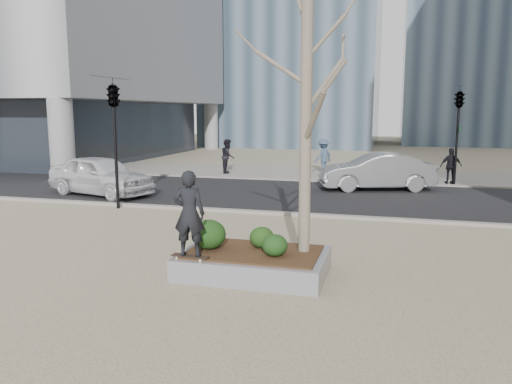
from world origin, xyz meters
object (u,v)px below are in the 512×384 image
(skateboarder, at_px, (189,213))
(police_car, at_px, (101,175))
(planter, at_px, (254,263))
(skateboard, at_px, (190,257))

(skateboarder, xyz_separation_m, police_car, (-7.47, 8.62, -0.56))
(planter, relative_size, skateboard, 3.85)
(skateboarder, bearing_deg, planter, -152.33)
(planter, bearing_deg, police_car, 137.54)
(skateboarder, distance_m, police_car, 11.43)
(planter, bearing_deg, skateboarder, -144.70)
(skateboard, xyz_separation_m, police_car, (-7.47, 8.62, 0.33))
(planter, xyz_separation_m, skateboarder, (-1.10, -0.78, 1.16))
(planter, xyz_separation_m, skateboard, (-1.10, -0.78, 0.26))
(skateboard, xyz_separation_m, skateboarder, (0.00, 0.00, 0.89))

